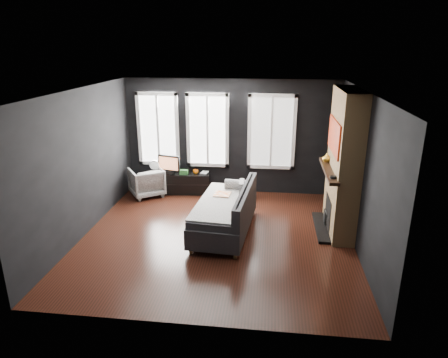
# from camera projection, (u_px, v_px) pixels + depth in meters

# --- Properties ---
(floor) EXTENTS (5.00, 5.00, 0.00)m
(floor) POSITION_uv_depth(u_px,v_px,m) (217.00, 237.00, 7.52)
(floor) COLOR black
(floor) RESTS_ON ground
(ceiling) EXTENTS (5.00, 5.00, 0.00)m
(ceiling) POSITION_uv_depth(u_px,v_px,m) (216.00, 91.00, 6.64)
(ceiling) COLOR white
(ceiling) RESTS_ON ground
(wall_back) EXTENTS (5.00, 0.02, 2.70)m
(wall_back) POSITION_uv_depth(u_px,v_px,m) (231.00, 137.00, 9.43)
(wall_back) COLOR black
(wall_back) RESTS_ON ground
(wall_left) EXTENTS (0.02, 5.00, 2.70)m
(wall_left) POSITION_uv_depth(u_px,v_px,m) (82.00, 163.00, 7.36)
(wall_left) COLOR black
(wall_left) RESTS_ON ground
(wall_right) EXTENTS (0.02, 5.00, 2.70)m
(wall_right) POSITION_uv_depth(u_px,v_px,m) (361.00, 173.00, 6.80)
(wall_right) COLOR black
(wall_right) RESTS_ON ground
(windows) EXTENTS (4.00, 0.16, 1.76)m
(windows) POSITION_uv_depth(u_px,v_px,m) (211.00, 93.00, 9.11)
(windows) COLOR white
(windows) RESTS_ON wall_back
(fireplace) EXTENTS (0.70, 1.62, 2.70)m
(fireplace) POSITION_uv_depth(u_px,v_px,m) (344.00, 163.00, 7.38)
(fireplace) COLOR #93724C
(fireplace) RESTS_ON floor
(sofa) EXTENTS (1.24, 2.20, 0.91)m
(sofa) POSITION_uv_depth(u_px,v_px,m) (224.00, 210.00, 7.58)
(sofa) COLOR #242426
(sofa) RESTS_ON floor
(stripe_pillow) EXTENTS (0.10, 0.38, 0.38)m
(stripe_pillow) POSITION_uv_depth(u_px,v_px,m) (242.00, 190.00, 8.01)
(stripe_pillow) COLOR gray
(stripe_pillow) RESTS_ON sofa
(armchair) EXTENTS (0.97, 0.96, 0.74)m
(armchair) POSITION_uv_depth(u_px,v_px,m) (147.00, 180.00, 9.45)
(armchair) COLOR silver
(armchair) RESTS_ON floor
(media_console) EXTENTS (1.46, 0.58, 0.49)m
(media_console) POSITION_uv_depth(u_px,v_px,m) (180.00, 183.00, 9.68)
(media_console) COLOR black
(media_console) RESTS_ON floor
(monitor) EXTENTS (0.58, 0.26, 0.51)m
(monitor) POSITION_uv_depth(u_px,v_px,m) (169.00, 163.00, 9.49)
(monitor) COLOR black
(monitor) RESTS_ON media_console
(desk_fan) EXTENTS (0.24, 0.24, 0.34)m
(desk_fan) POSITION_uv_depth(u_px,v_px,m) (155.00, 167.00, 9.53)
(desk_fan) COLOR #9C9C9C
(desk_fan) RESTS_ON media_console
(mug) EXTENTS (0.13, 0.11, 0.13)m
(mug) POSITION_uv_depth(u_px,v_px,m) (196.00, 171.00, 9.54)
(mug) COLOR orange
(mug) RESTS_ON media_console
(book) EXTENTS (0.16, 0.04, 0.22)m
(book) POSITION_uv_depth(u_px,v_px,m) (201.00, 168.00, 9.60)
(book) COLOR #A49683
(book) RESTS_ON media_console
(storage_box) EXTENTS (0.20, 0.13, 0.11)m
(storage_box) POSITION_uv_depth(u_px,v_px,m) (184.00, 172.00, 9.50)
(storage_box) COLOR #337131
(storage_box) RESTS_ON media_console
(mantel_vase) EXTENTS (0.20, 0.21, 0.18)m
(mantel_vase) POSITION_uv_depth(u_px,v_px,m) (327.00, 158.00, 7.85)
(mantel_vase) COLOR gold
(mantel_vase) RESTS_ON fireplace
(mantel_clock) EXTENTS (0.16, 0.16, 0.04)m
(mantel_clock) POSITION_uv_depth(u_px,v_px,m) (334.00, 177.00, 6.93)
(mantel_clock) COLOR black
(mantel_clock) RESTS_ON fireplace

